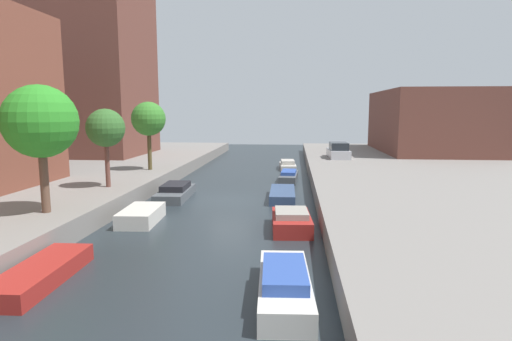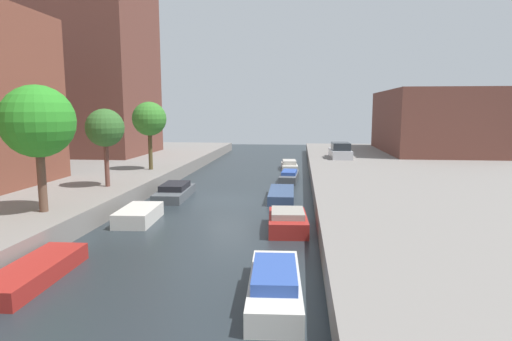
% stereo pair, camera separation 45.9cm
% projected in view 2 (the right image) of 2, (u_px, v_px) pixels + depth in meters
% --- Properties ---
extents(ground_plane, '(84.00, 84.00, 0.00)m').
position_uv_depth(ground_plane, '(229.00, 201.00, 25.24)').
color(ground_plane, '#232B30').
extents(quay_right, '(20.00, 64.00, 1.00)m').
position_uv_depth(quay_right, '(494.00, 198.00, 23.62)').
color(quay_right, gray).
rests_on(quay_right, ground_plane).
extents(apartment_tower_far, '(10.00, 10.32, 26.52)m').
position_uv_depth(apartment_tower_far, '(92.00, 17.00, 40.79)').
color(apartment_tower_far, brown).
rests_on(apartment_tower_far, quay_left).
extents(low_block_right, '(10.00, 15.49, 6.38)m').
position_uv_depth(low_block_right, '(433.00, 121.00, 44.28)').
color(low_block_right, brown).
rests_on(low_block_right, quay_right).
extents(street_tree_1, '(3.05, 3.05, 5.39)m').
position_uv_depth(street_tree_1, '(38.00, 122.00, 17.74)').
color(street_tree_1, brown).
rests_on(street_tree_1, quay_left).
extents(street_tree_2, '(2.15, 2.15, 4.43)m').
position_uv_depth(street_tree_2, '(105.00, 128.00, 23.85)').
color(street_tree_2, brown).
rests_on(street_tree_2, quay_left).
extents(street_tree_3, '(2.47, 2.47, 4.96)m').
position_uv_depth(street_tree_3, '(149.00, 119.00, 30.81)').
color(street_tree_3, '#4E4224').
rests_on(street_tree_3, quay_left).
extents(parked_car, '(1.87, 4.33, 1.43)m').
position_uv_depth(parked_car, '(340.00, 151.00, 38.84)').
color(parked_car, '#B7B7BC').
rests_on(parked_car, quay_right).
extents(moored_boat_left_1, '(1.57, 4.34, 0.57)m').
position_uv_depth(moored_boat_left_1, '(34.00, 272.00, 13.29)').
color(moored_boat_left_1, maroon).
rests_on(moored_boat_left_1, ground_plane).
extents(moored_boat_left_2, '(1.76, 3.17, 0.69)m').
position_uv_depth(moored_boat_left_2, '(139.00, 215.00, 20.33)').
color(moored_boat_left_2, beige).
rests_on(moored_boat_left_2, ground_plane).
extents(moored_boat_left_3, '(1.84, 4.47, 0.89)m').
position_uv_depth(moored_boat_left_3, '(175.00, 192.00, 25.99)').
color(moored_boat_left_3, '#4C5156').
rests_on(moored_boat_left_3, ground_plane).
extents(moored_boat_right_1, '(1.66, 4.56, 0.99)m').
position_uv_depth(moored_boat_right_1, '(275.00, 285.00, 12.01)').
color(moored_boat_right_1, beige).
rests_on(moored_boat_right_1, ground_plane).
extents(moored_boat_right_2, '(1.88, 3.40, 0.94)m').
position_uv_depth(moored_boat_right_2, '(288.00, 221.00, 18.96)').
color(moored_boat_right_2, maroon).
rests_on(moored_boat_right_2, ground_plane).
extents(moored_boat_right_3, '(1.54, 4.31, 0.55)m').
position_uv_depth(moored_boat_right_3, '(281.00, 195.00, 25.64)').
color(moored_boat_right_3, '#33476B').
rests_on(moored_boat_right_3, ground_plane).
extents(moored_boat_right_4, '(1.47, 4.20, 0.81)m').
position_uv_depth(moored_boat_right_4, '(289.00, 176.00, 32.17)').
color(moored_boat_right_4, '#4C5156').
rests_on(moored_boat_right_4, ground_plane).
extents(moored_boat_right_5, '(1.64, 3.66, 0.84)m').
position_uv_depth(moored_boat_right_5, '(289.00, 165.00, 38.74)').
color(moored_boat_right_5, beige).
rests_on(moored_boat_right_5, ground_plane).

